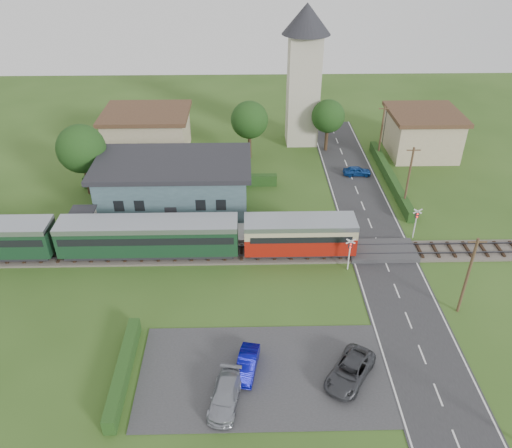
{
  "coord_description": "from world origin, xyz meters",
  "views": [
    {
      "loc": [
        -2.5,
        -35.28,
        27.28
      ],
      "look_at": [
        -1.62,
        4.0,
        2.05
      ],
      "focal_mm": 35.0,
      "sensor_mm": 36.0,
      "label": 1
    }
  ],
  "objects_px": {
    "car_park_blue": "(247,364)",
    "car_park_dark": "(350,371)",
    "car_park_silver": "(225,396)",
    "train": "(113,237)",
    "church_tower": "(304,66)",
    "station_building": "(174,184)",
    "house_east": "(422,132)",
    "car_on_road": "(357,171)",
    "pedestrian_near": "(249,224)",
    "crossing_signal_near": "(350,249)",
    "crossing_signal_far": "(416,219)",
    "equipment_hut": "(84,222)",
    "pedestrian_far": "(119,224)",
    "house_west": "(148,132)"
  },
  "relations": [
    {
      "from": "house_east",
      "to": "car_park_blue",
      "type": "height_order",
      "value": "house_east"
    },
    {
      "from": "equipment_hut",
      "to": "train",
      "type": "height_order",
      "value": "train"
    },
    {
      "from": "car_park_silver",
      "to": "car_park_blue",
      "type": "bearing_deg",
      "value": 71.34
    },
    {
      "from": "house_west",
      "to": "equipment_hut",
      "type": "bearing_deg",
      "value": -98.62
    },
    {
      "from": "house_east",
      "to": "station_building",
      "type": "bearing_deg",
      "value": -156.56
    },
    {
      "from": "car_park_blue",
      "to": "car_park_dark",
      "type": "relative_size",
      "value": 0.77
    },
    {
      "from": "crossing_signal_far",
      "to": "car_park_silver",
      "type": "height_order",
      "value": "crossing_signal_far"
    },
    {
      "from": "car_park_blue",
      "to": "car_on_road",
      "type": "bearing_deg",
      "value": 76.5
    },
    {
      "from": "church_tower",
      "to": "car_park_blue",
      "type": "height_order",
      "value": "church_tower"
    },
    {
      "from": "car_on_road",
      "to": "car_park_blue",
      "type": "distance_m",
      "value": 32.2
    },
    {
      "from": "crossing_signal_near",
      "to": "pedestrian_near",
      "type": "relative_size",
      "value": 2.08
    },
    {
      "from": "station_building",
      "to": "crossing_signal_near",
      "type": "bearing_deg",
      "value": -34.81
    },
    {
      "from": "house_east",
      "to": "car_park_dark",
      "type": "bearing_deg",
      "value": -113.21
    },
    {
      "from": "crossing_signal_far",
      "to": "car_park_blue",
      "type": "bearing_deg",
      "value": -135.22
    },
    {
      "from": "church_tower",
      "to": "house_west",
      "type": "bearing_deg",
      "value": -171.47
    },
    {
      "from": "house_west",
      "to": "pedestrian_far",
      "type": "xyz_separation_m",
      "value": [
        0.22,
        -19.62,
        -1.47
      ]
    },
    {
      "from": "house_east",
      "to": "train",
      "type": "bearing_deg",
      "value": -147.47
    },
    {
      "from": "car_on_road",
      "to": "car_park_blue",
      "type": "relative_size",
      "value": 0.9
    },
    {
      "from": "station_building",
      "to": "car_park_silver",
      "type": "bearing_deg",
      "value": -76.67
    },
    {
      "from": "house_west",
      "to": "car_park_silver",
      "type": "xyz_separation_m",
      "value": [
        10.99,
        -39.28,
        -2.09
      ]
    },
    {
      "from": "crossing_signal_near",
      "to": "car_park_blue",
      "type": "height_order",
      "value": "crossing_signal_near"
    },
    {
      "from": "car_on_road",
      "to": "car_park_dark",
      "type": "height_order",
      "value": "car_park_dark"
    },
    {
      "from": "car_park_silver",
      "to": "pedestrian_near",
      "type": "height_order",
      "value": "pedestrian_near"
    },
    {
      "from": "pedestrian_far",
      "to": "station_building",
      "type": "bearing_deg",
      "value": -20.34
    },
    {
      "from": "car_park_blue",
      "to": "car_park_silver",
      "type": "bearing_deg",
      "value": -107.71
    },
    {
      "from": "church_tower",
      "to": "train",
      "type": "bearing_deg",
      "value": -126.87
    },
    {
      "from": "crossing_signal_near",
      "to": "car_park_silver",
      "type": "height_order",
      "value": "crossing_signal_near"
    },
    {
      "from": "house_east",
      "to": "car_park_blue",
      "type": "relative_size",
      "value": 2.43
    },
    {
      "from": "equipment_hut",
      "to": "crossing_signal_far",
      "type": "height_order",
      "value": "crossing_signal_far"
    },
    {
      "from": "house_east",
      "to": "crossing_signal_near",
      "type": "xyz_separation_m",
      "value": [
        -13.6,
        -24.41,
        -0.66
      ]
    },
    {
      "from": "pedestrian_near",
      "to": "pedestrian_far",
      "type": "distance_m",
      "value": 12.49
    },
    {
      "from": "train",
      "to": "church_tower",
      "type": "distance_m",
      "value": 33.48
    },
    {
      "from": "train",
      "to": "house_east",
      "type": "distance_m",
      "value": 40.92
    },
    {
      "from": "train",
      "to": "crossing_signal_near",
      "type": "height_order",
      "value": "train"
    },
    {
      "from": "train",
      "to": "car_park_blue",
      "type": "distance_m",
      "value": 18.19
    },
    {
      "from": "car_park_silver",
      "to": "station_building",
      "type": "bearing_deg",
      "value": 113.24
    },
    {
      "from": "train",
      "to": "pedestrian_near",
      "type": "distance_m",
      "value": 12.69
    },
    {
      "from": "house_west",
      "to": "house_east",
      "type": "xyz_separation_m",
      "value": [
        35.0,
        -1.0,
        0.0
      ]
    },
    {
      "from": "station_building",
      "to": "pedestrian_far",
      "type": "height_order",
      "value": "station_building"
    },
    {
      "from": "station_building",
      "to": "train",
      "type": "distance_m",
      "value": 10.07
    },
    {
      "from": "station_building",
      "to": "car_park_silver",
      "type": "xyz_separation_m",
      "value": [
        5.99,
        -25.27,
        -1.99
      ]
    },
    {
      "from": "church_tower",
      "to": "car_park_silver",
      "type": "relative_size",
      "value": 4.1
    },
    {
      "from": "car_park_blue",
      "to": "train",
      "type": "bearing_deg",
      "value": 141.9
    },
    {
      "from": "station_building",
      "to": "car_park_dark",
      "type": "bearing_deg",
      "value": -58.55
    },
    {
      "from": "house_east",
      "to": "car_park_silver",
      "type": "xyz_separation_m",
      "value": [
        -24.01,
        -38.28,
        -2.09
      ]
    },
    {
      "from": "house_west",
      "to": "pedestrian_near",
      "type": "distance_m",
      "value": 23.48
    },
    {
      "from": "house_east",
      "to": "pedestrian_near",
      "type": "distance_m",
      "value": 29.12
    },
    {
      "from": "house_east",
      "to": "pedestrian_near",
      "type": "bearing_deg",
      "value": -140.03
    },
    {
      "from": "car_park_silver",
      "to": "pedestrian_near",
      "type": "relative_size",
      "value": 2.73
    },
    {
      "from": "equipment_hut",
      "to": "pedestrian_near",
      "type": "bearing_deg",
      "value": 0.44
    }
  ]
}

